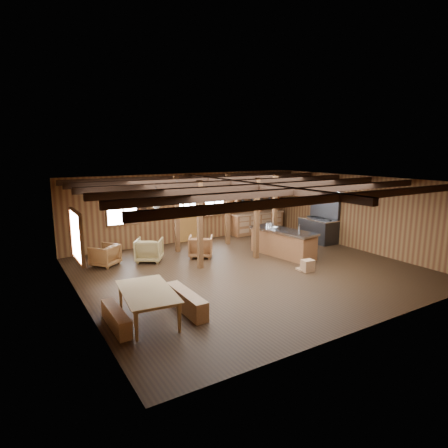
{
  "coord_description": "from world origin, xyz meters",
  "views": [
    {
      "loc": [
        -6.54,
        -9.23,
        3.72
      ],
      "look_at": [
        -0.17,
        1.24,
        1.29
      ],
      "focal_mm": 30.0,
      "sensor_mm": 36.0,
      "label": 1
    }
  ],
  "objects": [
    {
      "name": "armchair_a",
      "position": [
        -3.76,
        2.82,
        0.35
      ],
      "size": [
        1.08,
        1.08,
        0.71
      ],
      "primitive_type": "imported",
      "rotation": [
        0.0,
        0.0,
        3.8
      ],
      "color": "brown",
      "rests_on": "floor"
    },
    {
      "name": "timber_posts",
      "position": [
        0.52,
        2.08,
        1.4
      ],
      "size": [
        3.95,
        2.35,
        2.8
      ],
      "color": "#422412",
      "rests_on": "floor"
    },
    {
      "name": "pendant_lamps",
      "position": [
        -2.25,
        1.0,
        2.25
      ],
      "size": [
        1.86,
        2.36,
        0.66
      ],
      "color": "#2C2C2E",
      "rests_on": "ceiling"
    },
    {
      "name": "kitchen_island",
      "position": [
        2.02,
        0.77,
        0.48
      ],
      "size": [
        1.28,
        2.61,
        1.2
      ],
      "rotation": [
        0.0,
        0.0,
        0.17
      ],
      "color": "brown",
      "rests_on": "floor"
    },
    {
      "name": "dining_table",
      "position": [
        -3.9,
        -1.7,
        0.34
      ],
      "size": [
        1.28,
        2.04,
        0.68
      ],
      "primitive_type": "imported",
      "rotation": [
        0.0,
        0.0,
        1.46
      ],
      "color": "olive",
      "rests_on": "floor"
    },
    {
      "name": "armchair_c",
      "position": [
        -2.34,
        2.56,
        0.39
      ],
      "size": [
        1.17,
        1.18,
        0.79
      ],
      "primitive_type": "imported",
      "rotation": [
        0.0,
        0.0,
        2.59
      ],
      "color": "olive",
      "rests_on": "floor"
    },
    {
      "name": "armchair_b",
      "position": [
        -0.6,
        2.12,
        0.38
      ],
      "size": [
        1.12,
        1.13,
        0.76
      ],
      "primitive_type": "imported",
      "rotation": [
        0.0,
        0.0,
        2.59
      ],
      "color": "brown",
      "rests_on": "floor"
    },
    {
      "name": "window_back_right",
      "position": [
        1.3,
        4.46,
        1.6
      ],
      "size": [
        1.02,
        0.06,
        1.32
      ],
      "color": "white",
      "rests_on": "wall_back"
    },
    {
      "name": "notice_boards",
      "position": [
        -1.5,
        4.46,
        1.64
      ],
      "size": [
        1.08,
        0.03,
        0.9
      ],
      "color": "beige",
      "rests_on": "wall_back"
    },
    {
      "name": "back_counter",
      "position": [
        3.4,
        4.2,
        0.6
      ],
      "size": [
        2.55,
        0.6,
        2.45
      ],
      "color": "brown",
      "rests_on": "floor"
    },
    {
      "name": "ceiling_joists",
      "position": [
        0.0,
        0.18,
        2.68
      ],
      "size": [
        9.8,
        8.82,
        0.18
      ],
      "color": "black",
      "rests_on": "ceiling"
    },
    {
      "name": "window_back_left",
      "position": [
        -2.6,
        4.46,
        1.6
      ],
      "size": [
        1.32,
        0.06,
        1.32
      ],
      "color": "white",
      "rests_on": "wall_back"
    },
    {
      "name": "room",
      "position": [
        0.0,
        0.0,
        1.4
      ],
      "size": [
        10.04,
        9.04,
        2.84
      ],
      "color": "black",
      "rests_on": "ground"
    },
    {
      "name": "commercial_range",
      "position": [
        4.65,
        1.61,
        0.65
      ],
      "size": [
        0.84,
        1.64,
        2.03
      ],
      "color": "#2C2C2E",
      "rests_on": "floor"
    },
    {
      "name": "window_left",
      "position": [
        -4.96,
        0.5,
        1.6
      ],
      "size": [
        0.14,
        1.24,
        1.32
      ],
      "color": "white",
      "rests_on": "wall_back"
    },
    {
      "name": "step_stool",
      "position": [
        1.49,
        -1.05,
        0.18
      ],
      "size": [
        0.43,
        0.32,
        0.37
      ],
      "primitive_type": "cube",
      "rotation": [
        0.0,
        0.0,
        -0.08
      ],
      "color": "brown",
      "rests_on": "floor"
    },
    {
      "name": "bench_wall",
      "position": [
        -4.65,
        -1.7,
        0.2
      ],
      "size": [
        0.27,
        1.45,
        0.4
      ],
      "primitive_type": "cube",
      "color": "brown",
      "rests_on": "floor"
    },
    {
      "name": "back_door",
      "position": [
        0.0,
        4.45,
        0.88
      ],
      "size": [
        1.02,
        0.08,
        2.15
      ],
      "color": "brown",
      "rests_on": "floor"
    },
    {
      "name": "bowl",
      "position": [
        1.85,
        1.07,
        0.97
      ],
      "size": [
        0.32,
        0.32,
        0.06
      ],
      "primitive_type": "imported",
      "rotation": [
        0.0,
        0.0,
        0.32
      ],
      "color": "silver",
      "rests_on": "kitchen_island"
    },
    {
      "name": "pot_rack",
      "position": [
        3.48,
        0.31,
        2.29
      ],
      "size": [
        0.35,
        3.0,
        0.44
      ],
      "color": "#2C2C2E",
      "rests_on": "ceiling"
    },
    {
      "name": "counter_pot",
      "position": [
        1.98,
        1.49,
        1.02
      ],
      "size": [
        0.27,
        0.27,
        0.16
      ],
      "primitive_type": "cylinder",
      "color": "silver",
      "rests_on": "kitchen_island"
    },
    {
      "name": "bench_aisle",
      "position": [
        -3.0,
        -1.7,
        0.23
      ],
      "size": [
        0.31,
        1.68,
        0.46
      ],
      "primitive_type": "cube",
      "color": "brown",
      "rests_on": "floor"
    }
  ]
}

